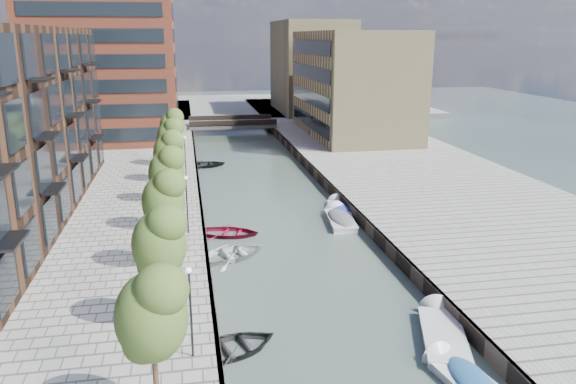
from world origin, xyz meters
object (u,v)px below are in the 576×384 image
object	(u,v)px
tree_4	(168,151)
motorboat_4	(340,219)
sloop_4	(204,167)
motorboat_0	(467,382)
tree_5	(170,137)
car	(315,128)
tree_1	(159,240)
tree_3	(166,171)
sloop_1	(232,352)
sloop_3	(232,258)
bridge	(232,124)
tree_0	(151,311)
tree_6	(171,125)
motorboat_2	(441,332)
motorboat_3	(339,208)
tree_2	(163,198)
sloop_2	(229,235)

from	to	relation	value
tree_4	motorboat_4	size ratio (longest dim) A/B	1.05
sloop_4	motorboat_0	distance (m)	44.90
tree_5	car	bearing A→B (deg)	51.24
tree_1	tree_4	size ratio (longest dim) A/B	1.00
tree_3	sloop_1	xyz separation A→B (m)	(3.10, -15.37, -5.31)
tree_3	tree_4	world-z (taller)	same
tree_5	sloop_4	world-z (taller)	tree_5
motorboat_4	car	bearing A→B (deg)	80.00
tree_3	tree_4	bearing A→B (deg)	90.00
tree_1	tree_3	world-z (taller)	same
sloop_3	bridge	bearing A→B (deg)	-28.54
tree_3	tree_4	size ratio (longest dim) A/B	1.00
tree_3	motorboat_0	bearing A→B (deg)	-57.37
tree_0	tree_6	size ratio (longest dim) A/B	1.00
tree_4	motorboat_2	distance (m)	26.83
motorboat_3	sloop_3	bearing A→B (deg)	-137.62
sloop_3	sloop_1	bearing A→B (deg)	151.68
tree_0	car	xyz separation A→B (m)	(19.60, 59.42, -3.61)
tree_0	motorboat_0	size ratio (longest dim) A/B	1.16
tree_5	tree_6	world-z (taller)	same
tree_6	motorboat_4	xyz separation A→B (m)	(13.25, -18.63, -5.09)
car	bridge	bearing A→B (deg)	158.69
sloop_3	motorboat_2	bearing A→B (deg)	-164.98
bridge	sloop_3	bearing A→B (deg)	-94.99
tree_2	tree_5	xyz separation A→B (m)	(0.00, 21.00, 0.00)
motorboat_0	motorboat_3	world-z (taller)	motorboat_0
tree_3	car	xyz separation A→B (m)	(19.60, 38.42, -3.61)
motorboat_0	motorboat_3	bearing A→B (deg)	87.09
tree_5	sloop_1	distance (m)	30.01
tree_1	sloop_1	bearing A→B (deg)	-23.87
tree_4	sloop_1	size ratio (longest dim) A/B	1.30
motorboat_0	car	distance (m)	58.67
bridge	motorboat_0	xyz separation A→B (m)	(4.20, -66.83, -1.19)
tree_1	motorboat_3	distance (m)	24.36
tree_3	sloop_4	bearing A→B (deg)	82.13
tree_0	tree_4	world-z (taller)	same
motorboat_4	tree_4	bearing A→B (deg)	160.72
tree_2	motorboat_3	size ratio (longest dim) A/B	1.21
tree_3	motorboat_0	world-z (taller)	tree_3
sloop_4	motorboat_3	distance (m)	21.60
tree_0	motorboat_3	world-z (taller)	tree_0
tree_2	tree_5	size ratio (longest dim) A/B	1.00
tree_5	sloop_2	xyz separation A→B (m)	(4.26, -13.29, -5.31)
motorboat_4	tree_5	bearing A→B (deg)	138.71
tree_5	car	size ratio (longest dim) A/B	1.46
sloop_3	motorboat_4	xyz separation A→B (m)	(9.18, 6.12, 0.22)
motorboat_2	car	bearing A→B (deg)	83.56
tree_1	tree_6	distance (m)	35.00
motorboat_0	sloop_1	bearing A→B (deg)	155.09
tree_0	sloop_4	xyz separation A→B (m)	(3.33, 45.08, -5.31)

